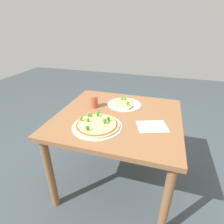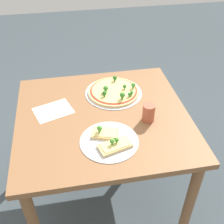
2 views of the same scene
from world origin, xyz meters
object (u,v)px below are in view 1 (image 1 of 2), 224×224
object	(u,v)px
pizza_tray_slice	(124,103)
dining_table	(118,126)
drinking_cup	(94,102)
pizza_tray_whole	(97,125)

from	to	relation	value
pizza_tray_slice	dining_table	bearing A→B (deg)	91.09
pizza_tray_slice	drinking_cup	size ratio (longest dim) A/B	2.92
dining_table	pizza_tray_whole	distance (m)	0.26
pizza_tray_slice	drinking_cup	bearing A→B (deg)	28.42
dining_table	drinking_cup	distance (m)	0.31
pizza_tray_whole	drinking_cup	world-z (taller)	drinking_cup
pizza_tray_slice	drinking_cup	distance (m)	0.28
pizza_tray_whole	pizza_tray_slice	distance (m)	0.44
pizza_tray_whole	pizza_tray_slice	bearing A→B (deg)	-103.31
drinking_cup	dining_table	bearing A→B (deg)	160.11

